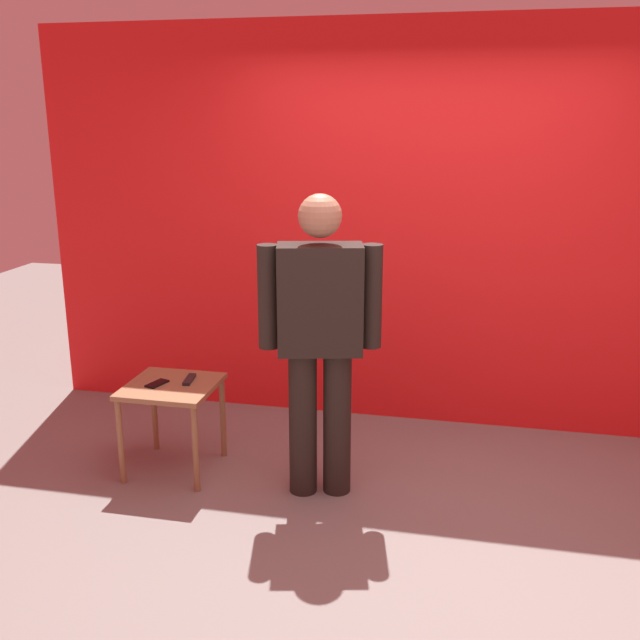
{
  "coord_description": "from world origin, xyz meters",
  "views": [
    {
      "loc": [
        0.35,
        -3.38,
        2.1
      ],
      "look_at": [
        -0.51,
        0.55,
        0.96
      ],
      "focal_mm": 41.14,
      "sensor_mm": 36.0,
      "label": 1
    }
  ],
  "objects_px": {
    "cell_phone": "(157,384)",
    "tv_remote": "(189,379)",
    "standing_person": "(320,332)",
    "side_table": "(172,397)"
  },
  "relations": [
    {
      "from": "cell_phone",
      "to": "tv_remote",
      "type": "bearing_deg",
      "value": 47.23
    },
    {
      "from": "cell_phone",
      "to": "tv_remote",
      "type": "xyz_separation_m",
      "value": [
        0.17,
        0.09,
        0.01
      ]
    },
    {
      "from": "standing_person",
      "to": "tv_remote",
      "type": "height_order",
      "value": "standing_person"
    },
    {
      "from": "side_table",
      "to": "tv_remote",
      "type": "bearing_deg",
      "value": 39.54
    },
    {
      "from": "standing_person",
      "to": "cell_phone",
      "type": "relative_size",
      "value": 11.81
    },
    {
      "from": "side_table",
      "to": "tv_remote",
      "type": "relative_size",
      "value": 3.24
    },
    {
      "from": "standing_person",
      "to": "cell_phone",
      "type": "bearing_deg",
      "value": 177.09
    },
    {
      "from": "cell_phone",
      "to": "tv_remote",
      "type": "height_order",
      "value": "tv_remote"
    },
    {
      "from": "side_table",
      "to": "tv_remote",
      "type": "xyz_separation_m",
      "value": [
        0.09,
        0.07,
        0.09
      ]
    },
    {
      "from": "cell_phone",
      "to": "standing_person",
      "type": "bearing_deg",
      "value": 14.77
    }
  ]
}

